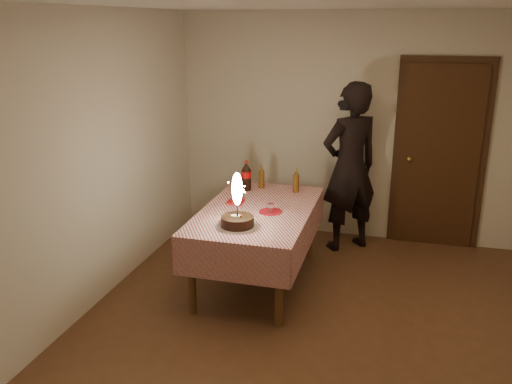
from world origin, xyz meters
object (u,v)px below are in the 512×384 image
Objects in this scene: birthday_cake at (237,214)px; amber_bottle_left at (261,177)px; clear_cup at (270,208)px; photographer at (350,167)px; red_cup at (239,197)px; amber_bottle_right at (296,181)px; red_plate at (271,212)px; dining_table at (257,219)px; cola_bottle at (246,176)px.

birthday_cake reaches higher than amber_bottle_left.
photographer reaches higher than clear_cup.
red_cup is 0.39× the size of amber_bottle_right.
amber_bottle_left is (-0.09, 1.16, 0.00)m from birthday_cake.
photographer is (0.98, 0.95, 0.13)m from red_cup.
amber_bottle_left is at bearing 111.30° from red_plate.
photographer is (0.75, 1.12, 0.28)m from dining_table.
cola_bottle reaches higher than amber_bottle_right.
clear_cup is at bearing -32.17° from red_cup.
red_cup is 0.31× the size of cola_bottle.
amber_bottle_left is at bearing 38.40° from cola_bottle.
clear_cup is 1.34m from photographer.
cola_bottle reaches higher than dining_table.
amber_bottle_left reaches higher than red_cup.
cola_bottle is 0.18m from amber_bottle_left.
red_cup is 0.05× the size of photographer.
photographer is (0.89, 0.45, 0.06)m from amber_bottle_left.
birthday_cake is (-0.05, -0.49, 0.22)m from dining_table.
dining_table is at bearing -123.85° from photographer.
birthday_cake is at bearing -73.99° from red_cup.
amber_bottle_left is at bearing 110.71° from clear_cup.
cola_bottle is (-0.27, 0.56, 0.26)m from dining_table.
red_plate is (0.19, 0.44, -0.11)m from birthday_cake.
cola_bottle is at bearing 95.71° from red_cup.
amber_bottle_right is at bearing 75.22° from birthday_cake.
red_cup is 0.52m from amber_bottle_left.
birthday_cake is 0.47m from clear_cup.
amber_bottle_left is (-0.14, 0.67, 0.22)m from dining_table.
clear_cup is (0.19, 0.42, -0.07)m from birthday_cake.
amber_bottle_right is (0.11, 0.67, 0.11)m from red_plate.
cola_bottle is at bearing 123.36° from clear_cup.
red_cup is at bearing -135.92° from photographer.
cola_bottle is 0.17× the size of photographer.
photographer reaches higher than amber_bottle_right.
dining_table is 19.11× the size of clear_cup.
birthday_cake reaches higher than cola_bottle.
photographer reaches higher than red_cup.
photographer is at bearing 63.04° from clear_cup.
photographer reaches higher than red_plate.
cola_bottle reaches higher than red_cup.
amber_bottle_left is (0.14, 0.11, -0.03)m from cola_bottle.
birthday_cake is at bearing -104.78° from amber_bottle_right.
amber_bottle_left is (-0.28, 0.72, 0.11)m from red_plate.
amber_bottle_right is (0.25, 0.62, 0.22)m from dining_table.
amber_bottle_left is 1.00× the size of amber_bottle_right.
amber_bottle_left is at bearing 79.11° from red_cup.
red_plate is 2.20× the size of red_cup.
photographer is at bearing 44.63° from amber_bottle_right.
dining_table is 0.19m from red_plate.
red_plate is 0.86× the size of amber_bottle_right.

